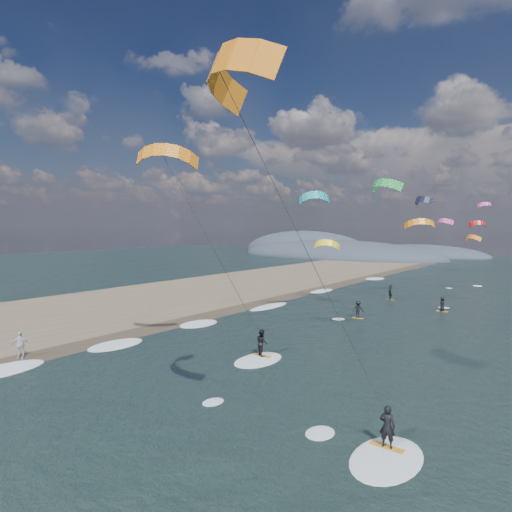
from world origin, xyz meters
The scene contains 10 objects.
ground centered at (0.00, 0.00, 0.00)m, with size 260.00×260.00×0.00m, color black.
sand_strip centered at (-24.00, 10.00, 0.00)m, with size 26.00×240.00×0.00m, color brown.
wet_sand_strip centered at (-12.00, 10.00, 0.00)m, with size 3.00×240.00×0.00m, color #382D23.
coastal_hills centered at (-44.84, 107.86, 0.00)m, with size 80.00×41.00×15.00m.
kitesurfer_near_a centered at (9.05, -1.11, 12.02)m, with size 7.92×9.34×15.74m.
kitesurfer_near_b centered at (-1.83, 6.30, 9.99)m, with size 7.32×9.14×14.96m.
far_kitesurfers centered at (1.74, 31.45, 0.88)m, with size 8.26×13.59×1.84m.
bg_kite_field centered at (-0.07, 52.05, 10.73)m, with size 12.26×69.28×8.06m.
shoreline_surf centered at (-10.80, 14.75, 0.00)m, with size 2.40×79.40×0.11m.
beach_walker centered at (-12.50, -0.07, 0.95)m, with size 1.11×0.46×1.90m, color silver.
Camera 1 is at (18.50, -13.07, 9.28)m, focal length 30.00 mm.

